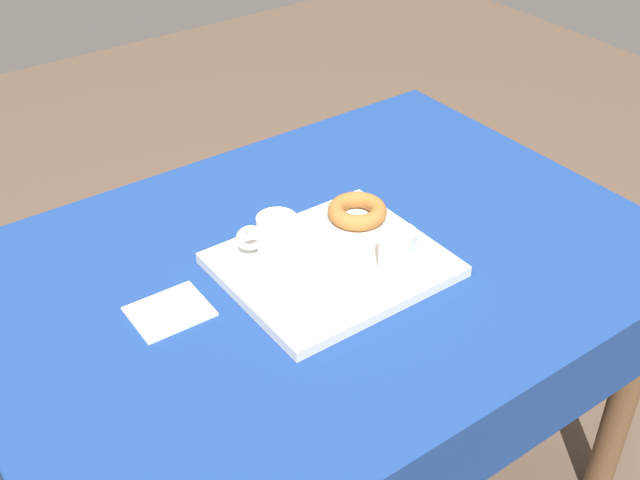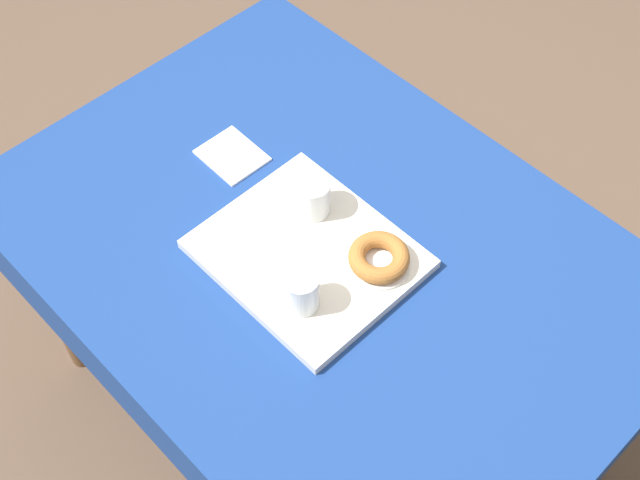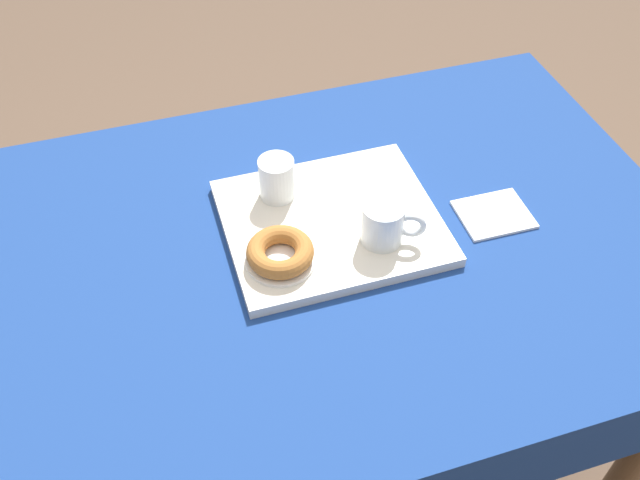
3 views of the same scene
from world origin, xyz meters
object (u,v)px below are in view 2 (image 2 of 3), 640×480
serving_tray (309,255)px  sugar_donut_left (379,257)px  tea_mug_left (311,196)px  dining_table (322,272)px  donut_plate_left (378,263)px  paper_napkin (232,156)px  water_glass_near (301,292)px

serving_tray → sugar_donut_left: sugar_donut_left is taller
sugar_donut_left → tea_mug_left: bearing=-1.0°
dining_table → tea_mug_left: tea_mug_left is taller
dining_table → sugar_donut_left: bearing=-163.1°
donut_plate_left → paper_napkin: bearing=1.4°
tea_mug_left → water_glass_near: (-0.15, 0.17, -0.00)m
dining_table → donut_plate_left: (-0.12, -0.04, 0.12)m
tea_mug_left → donut_plate_left: (-0.19, 0.00, -0.03)m
tea_mug_left → water_glass_near: bearing=131.5°
donut_plate_left → sugar_donut_left: bearing=0.0°
dining_table → donut_plate_left: size_ratio=10.54×
water_glass_near → paper_napkin: size_ratio=0.62×
sugar_donut_left → paper_napkin: bearing=1.4°
tea_mug_left → donut_plate_left: 0.19m
dining_table → serving_tray: serving_tray is taller
water_glass_near → sugar_donut_left: (-0.04, -0.17, -0.01)m
paper_napkin → donut_plate_left: bearing=-178.6°
serving_tray → tea_mug_left: tea_mug_left is taller
sugar_donut_left → serving_tray: bearing=33.7°
donut_plate_left → sugar_donut_left: 0.02m
water_glass_near → tea_mug_left: bearing=-48.5°
dining_table → paper_napkin: (0.31, -0.03, 0.10)m
serving_tray → tea_mug_left: 0.12m
serving_tray → water_glass_near: bearing=129.0°
tea_mug_left → donut_plate_left: size_ratio=0.89×
tea_mug_left → sugar_donut_left: tea_mug_left is taller
donut_plate_left → paper_napkin: size_ratio=0.93×
sugar_donut_left → paper_napkin: 0.43m
dining_table → paper_napkin: 0.32m
donut_plate_left → paper_napkin: 0.42m
tea_mug_left → sugar_donut_left: bearing=179.0°
dining_table → water_glass_near: size_ratio=15.76×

